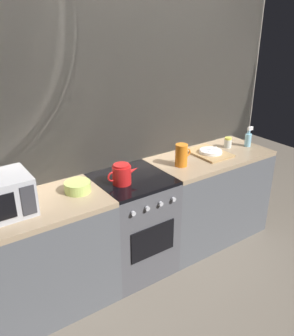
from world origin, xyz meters
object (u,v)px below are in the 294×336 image
Objects in this scene: stove_unit at (133,224)px; spray_bottle at (248,139)px; kettle at (122,174)px; spice_jar at (228,143)px; pitcher at (181,155)px; dish_pile at (210,152)px; mixing_bowl at (78,187)px.

stove_unit is 1.48m from spray_bottle.
kettle is 1.31m from spice_jar.
spice_jar is (0.69, 0.09, -0.05)m from pitcher.
pitcher is 0.70m from spice_jar.
kettle is 1.50m from spray_bottle.
stove_unit is 0.74m from pitcher.
kettle reaches higher than dish_pile.
pitcher is (0.62, 0.01, 0.02)m from kettle.
spray_bottle reaches higher than stove_unit.
stove_unit is at bearing 176.22° from pitcher.
spray_bottle reaches higher than kettle.
pitcher is 0.99× the size of spray_bottle.
stove_unit is 1.02m from dish_pile.
mixing_bowl reaches higher than stove_unit.
dish_pile is at bearing 8.16° from pitcher.
stove_unit is 4.43× the size of spray_bottle.
stove_unit is at bearing 20.32° from kettle.
pitcher is at bearing -171.84° from dish_pile.
mixing_bowl is 1.90× the size of spice_jar.
kettle is 1.03m from dish_pile.
spice_jar is (1.66, 0.03, 0.01)m from mixing_bowl.
mixing_bowl reaches higher than dish_pile.
pitcher reaches higher than kettle.
stove_unit is 8.57× the size of spice_jar.
kettle is at bearing -176.10° from dish_pile.
dish_pile is at bearing 3.90° from kettle.
spice_jar reaches higher than stove_unit.
spray_bottle is (0.88, 0.00, -0.02)m from pitcher.
mixing_bowl is at bearing 179.89° from dish_pile.
pitcher reaches higher than spice_jar.
spray_bottle is (1.50, 0.02, -0.00)m from kettle.
spice_jar is (1.31, 0.11, -0.03)m from kettle.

